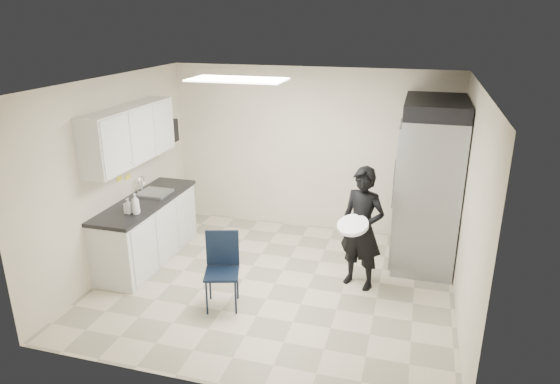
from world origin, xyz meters
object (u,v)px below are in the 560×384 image
(lower_counter, at_px, (148,231))
(man_tuxedo, at_px, (362,229))
(folding_chair, at_px, (222,273))
(commercial_fridge, at_px, (428,190))

(lower_counter, distance_m, man_tuxedo, 3.03)
(lower_counter, relative_size, folding_chair, 2.13)
(commercial_fridge, relative_size, folding_chair, 2.36)
(man_tuxedo, bearing_deg, folding_chair, -127.11)
(commercial_fridge, bearing_deg, man_tuxedo, -127.70)
(folding_chair, xyz_separation_m, man_tuxedo, (1.51, 0.96, 0.35))
(commercial_fridge, bearing_deg, lower_counter, -164.12)
(commercial_fridge, height_order, man_tuxedo, commercial_fridge)
(commercial_fridge, xyz_separation_m, folding_chair, (-2.29, -1.96, -0.60))
(lower_counter, xyz_separation_m, commercial_fridge, (3.78, 1.07, 0.62))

